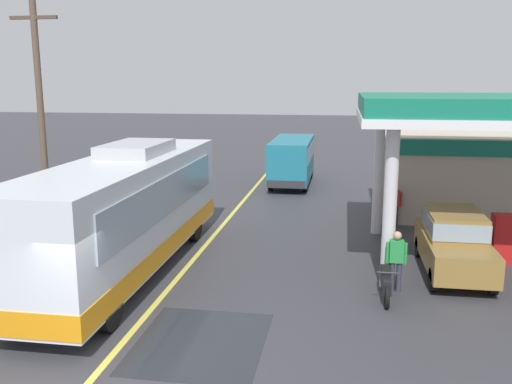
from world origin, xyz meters
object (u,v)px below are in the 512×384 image
(pedestrian_near_pump, at_px, (396,258))
(motorcycle_parked_forecourt, at_px, (385,282))
(car_at_pump, at_px, (454,239))
(pedestrian_by_shop, at_px, (395,203))
(minibus_opposing_lane, at_px, (292,157))
(coach_bus_main, at_px, (126,214))

(pedestrian_near_pump, bearing_deg, motorcycle_parked_forecourt, -118.44)
(car_at_pump, bearing_deg, pedestrian_by_shop, 104.13)
(pedestrian_by_shop, bearing_deg, motorcycle_parked_forecourt, -96.32)
(motorcycle_parked_forecourt, height_order, pedestrian_near_pump, pedestrian_near_pump)
(motorcycle_parked_forecourt, bearing_deg, car_at_pump, 48.49)
(car_at_pump, bearing_deg, minibus_opposing_lane, 114.32)
(minibus_opposing_lane, height_order, motorcycle_parked_forecourt, minibus_opposing_lane)
(coach_bus_main, height_order, car_at_pump, coach_bus_main)
(minibus_opposing_lane, relative_size, pedestrian_near_pump, 3.69)
(pedestrian_near_pump, distance_m, pedestrian_by_shop, 6.79)
(coach_bus_main, height_order, motorcycle_parked_forecourt, coach_bus_main)
(pedestrian_by_shop, bearing_deg, minibus_opposing_lane, 119.81)
(coach_bus_main, height_order, pedestrian_near_pump, coach_bus_main)
(pedestrian_near_pump, height_order, pedestrian_by_shop, same)
(car_at_pump, bearing_deg, motorcycle_parked_forecourt, -131.51)
(pedestrian_near_pump, bearing_deg, pedestrian_by_shop, 85.63)
(minibus_opposing_lane, relative_size, motorcycle_parked_forecourt, 3.41)
(car_at_pump, height_order, pedestrian_near_pump, car_at_pump)
(minibus_opposing_lane, bearing_deg, pedestrian_near_pump, -74.36)
(coach_bus_main, height_order, minibus_opposing_lane, coach_bus_main)
(car_at_pump, xyz_separation_m, minibus_opposing_lane, (-5.97, 13.21, 0.46))
(coach_bus_main, xyz_separation_m, pedestrian_by_shop, (8.18, 6.29, -0.79))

